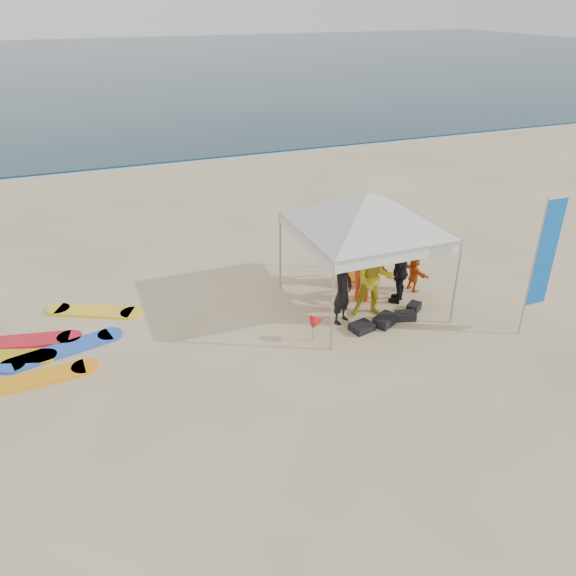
# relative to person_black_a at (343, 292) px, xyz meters

# --- Properties ---
(ground) EXTENTS (120.00, 120.00, 0.00)m
(ground) POSITION_rel_person_black_a_xyz_m (-1.40, -2.72, -0.77)
(ground) COLOR beige
(ground) RESTS_ON ground
(ocean) EXTENTS (160.00, 84.00, 0.08)m
(ocean) POSITION_rel_person_black_a_xyz_m (-1.40, 57.28, -0.73)
(ocean) COLOR #0C2633
(ocean) RESTS_ON ground
(shoreline_foam) EXTENTS (160.00, 1.20, 0.01)m
(shoreline_foam) POSITION_rel_person_black_a_xyz_m (-1.40, 15.48, -0.77)
(shoreline_foam) COLOR silver
(shoreline_foam) RESTS_ON ground
(person_black_a) EXTENTS (0.67, 0.61, 1.55)m
(person_black_a) POSITION_rel_person_black_a_xyz_m (0.00, 0.00, 0.00)
(person_black_a) COLOR black
(person_black_a) RESTS_ON ground
(person_yellow) EXTENTS (1.11, 0.98, 1.90)m
(person_yellow) POSITION_rel_person_black_a_xyz_m (0.79, 0.01, 0.18)
(person_yellow) COLOR gold
(person_yellow) RESTS_ON ground
(person_orange_a) EXTENTS (1.44, 1.24, 1.93)m
(person_orange_a) POSITION_rel_person_black_a_xyz_m (0.96, 0.82, 0.19)
(person_orange_a) COLOR red
(person_orange_a) RESTS_ON ground
(person_black_b) EXTENTS (0.98, 0.95, 1.64)m
(person_black_b) POSITION_rel_person_black_a_xyz_m (1.74, 0.38, 0.05)
(person_black_b) COLOR black
(person_black_b) RESTS_ON ground
(person_orange_b) EXTENTS (0.97, 0.79, 1.73)m
(person_orange_b) POSITION_rel_person_black_a_xyz_m (1.04, 1.69, 0.09)
(person_orange_b) COLOR orange
(person_orange_b) RESTS_ON ground
(person_seated) EXTENTS (0.38, 0.91, 0.96)m
(person_seated) POSITION_rel_person_black_a_xyz_m (2.41, 0.75, -0.30)
(person_seated) COLOR #D65313
(person_seated) RESTS_ON ground
(canopy_tent) EXTENTS (4.34, 4.34, 3.28)m
(canopy_tent) POSITION_rel_person_black_a_xyz_m (0.80, 0.56, 2.08)
(canopy_tent) COLOR #A5A5A8
(canopy_tent) RESTS_ON ground
(feather_flag) EXTENTS (0.55, 0.04, 3.23)m
(feather_flag) POSITION_rel_person_black_a_xyz_m (3.71, -1.95, 1.13)
(feather_flag) COLOR #A5A5A8
(feather_flag) RESTS_ON ground
(marker_pennant) EXTENTS (0.28, 0.28, 0.64)m
(marker_pennant) POSITION_rel_person_black_a_xyz_m (-0.85, -0.52, -0.28)
(marker_pennant) COLOR #A5A5A8
(marker_pennant) RESTS_ON ground
(gear_pile) EXTENTS (2.10, 0.80, 0.22)m
(gear_pile) POSITION_rel_person_black_a_xyz_m (0.98, -0.45, -0.68)
(gear_pile) COLOR black
(gear_pile) RESTS_ON ground
(surfboard_spread) EXTENTS (5.33, 3.36, 0.07)m
(surfboard_spread) POSITION_rel_person_black_a_xyz_m (-6.92, 1.31, -0.74)
(surfboard_spread) COLOR red
(surfboard_spread) RESTS_ON ground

